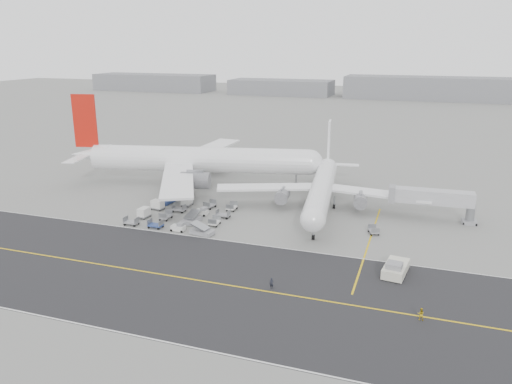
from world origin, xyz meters
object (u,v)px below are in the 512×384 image
(pushback_tug, at_px, (395,268))
(ground_crew_b, at_px, (421,314))
(airliner_a, at_px, (194,159))
(jet_bridge, at_px, (432,199))
(airliner_b, at_px, (322,187))
(ground_crew_a, at_px, (272,283))

(pushback_tug, relative_size, ground_crew_b, 5.13)
(airliner_a, height_order, jet_bridge, airliner_a)
(airliner_b, relative_size, jet_bridge, 2.69)
(pushback_tug, xyz_separation_m, ground_crew_b, (3.97, -12.46, -0.16))
(airliner_a, xyz_separation_m, pushback_tug, (51.27, -36.73, -5.33))
(airliner_b, xyz_separation_m, jet_bridge, (22.22, -0.47, -0.11))
(airliner_a, distance_m, ground_crew_a, 58.96)
(jet_bridge, height_order, ground_crew_a, jet_bridge)
(airliner_b, distance_m, pushback_tug, 33.19)
(ground_crew_a, bearing_deg, ground_crew_b, 1.04)
(airliner_a, distance_m, airliner_b, 35.10)
(airliner_a, distance_m, jet_bridge, 56.95)
(pushback_tug, relative_size, ground_crew_a, 5.12)
(pushback_tug, bearing_deg, airliner_b, 129.16)
(pushback_tug, bearing_deg, ground_crew_a, -139.83)
(ground_crew_b, bearing_deg, pushback_tug, -71.90)
(airliner_a, relative_size, airliner_b, 1.37)
(airliner_b, distance_m, ground_crew_b, 45.94)
(airliner_b, height_order, ground_crew_a, airliner_b)
(airliner_a, xyz_separation_m, airliner_b, (33.97, -8.64, -1.73))
(jet_bridge, bearing_deg, airliner_a, 168.58)
(ground_crew_a, height_order, ground_crew_b, ground_crew_a)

